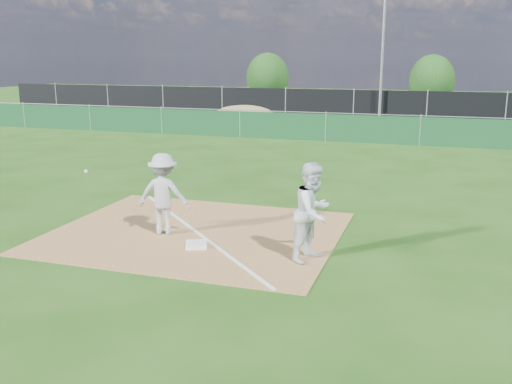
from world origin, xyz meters
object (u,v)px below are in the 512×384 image
tree_left (268,78)px  light_pole (383,49)px  first_base (196,245)px  car_mid (343,102)px  car_right (433,105)px  car_left (268,100)px  tree_mid (432,80)px  runner (313,212)px  play_at_first (163,194)px

tree_left → light_pole: bearing=-47.5°
first_base → car_mid: bearing=93.7°
car_right → tree_left: 14.08m
car_left → tree_mid: size_ratio=1.15×
runner → tree_mid: bearing=19.4°
car_mid → tree_left: 8.96m
runner → tree_left: (-10.99, 33.20, 1.09)m
car_left → car_right: (10.69, -0.59, -0.04)m
first_base → tree_left: (-8.67, 33.25, 1.94)m
play_at_first → tree_left: size_ratio=0.67×
car_mid → tree_mid: (5.33, 5.90, 1.23)m
light_pole → runner: size_ratio=4.36×
car_right → tree_mid: (-0.29, 6.65, 1.23)m
play_at_first → car_right: play_at_first is taller
light_pole → car_right: light_pole is taller
play_at_first → car_left: (-5.86, 26.90, -0.13)m
runner → car_left: 28.94m
car_left → car_mid: bearing=-78.3°
car_left → car_mid: car_left is taller
tree_mid → runner: bearing=-92.1°
first_base → car_left: car_left is taller
light_pole → play_at_first: light_pole is taller
first_base → tree_mid: 33.80m
light_pole → tree_mid: bearing=77.4°
runner → car_mid: (-4.11, 27.61, -0.21)m
tree_left → tree_mid: size_ratio=1.04×
car_left → tree_left: 6.16m
first_base → car_right: size_ratio=0.09×
first_base → play_at_first: bearing=148.8°
car_left → car_mid: (5.07, 0.16, -0.04)m
play_at_first → car_mid: size_ratio=0.62×
car_mid → tree_left: bearing=36.7°
car_mid → tree_left: tree_left is taller
car_left → tree_left: (-1.81, 5.75, 1.26)m
first_base → runner: runner is taller
light_pole → tree_left: size_ratio=2.05×
play_at_first → tree_mid: 33.29m
play_at_first → car_right: size_ratio=0.55×
light_pole → car_mid: size_ratio=1.89×
play_at_first → car_left: bearing=102.3°
play_at_first → tree_mid: size_ratio=0.70×
light_pole → tree_left: (-9.77, 10.66, -1.99)m
play_at_first → tree_mid: (4.54, 32.96, 1.06)m
runner → tree_mid: size_ratio=0.49×
play_at_first → car_left: 27.53m
play_at_first → tree_left: 33.56m
car_right → runner: bearing=174.9°
car_left → tree_mid: tree_mid is taller
light_pole → car_right: size_ratio=1.67×
car_mid → tree_mid: bearing=-56.2°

